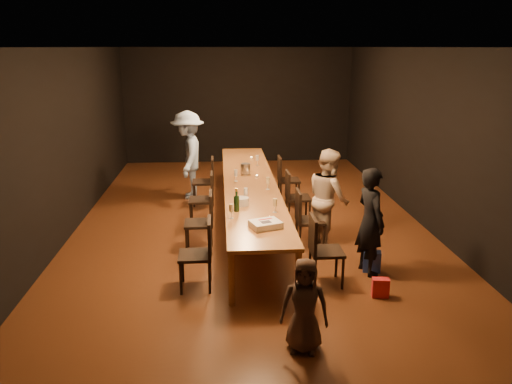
{
  "coord_description": "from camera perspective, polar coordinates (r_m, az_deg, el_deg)",
  "views": [
    {
      "loc": [
        -0.51,
        -8.31,
        3.01
      ],
      "look_at": [
        -0.0,
        -1.46,
        1.0
      ],
      "focal_mm": 35.0,
      "sensor_mm": 36.0,
      "label": 1
    }
  ],
  "objects": [
    {
      "name": "ground",
      "position": [
        8.86,
        -0.68,
        -3.58
      ],
      "size": [
        10.0,
        10.0,
        0.0
      ],
      "primitive_type": "plane",
      "color": "#432110",
      "rests_on": "ground"
    },
    {
      "name": "room_shell",
      "position": [
        8.38,
        -0.73,
        9.9
      ],
      "size": [
        6.04,
        10.04,
        3.02
      ],
      "color": "black",
      "rests_on": "ground"
    },
    {
      "name": "table",
      "position": [
        8.64,
        -0.7,
        0.8
      ],
      "size": [
        0.9,
        6.0,
        0.75
      ],
      "color": "brown",
      "rests_on": "ground"
    },
    {
      "name": "chair_right_0",
      "position": [
        6.58,
        8.08,
        -6.63
      ],
      "size": [
        0.42,
        0.42,
        0.93
      ],
      "primitive_type": null,
      "rotation": [
        0.0,
        0.0,
        -1.57
      ],
      "color": "black",
      "rests_on": "ground"
    },
    {
      "name": "chair_right_1",
      "position": [
        7.68,
        6.22,
        -3.17
      ],
      "size": [
        0.42,
        0.42,
        0.93
      ],
      "primitive_type": null,
      "rotation": [
        0.0,
        0.0,
        -1.57
      ],
      "color": "black",
      "rests_on": "ground"
    },
    {
      "name": "chair_right_2",
      "position": [
        8.8,
        4.84,
        -0.58
      ],
      "size": [
        0.42,
        0.42,
        0.93
      ],
      "primitive_type": null,
      "rotation": [
        0.0,
        0.0,
        -1.57
      ],
      "color": "black",
      "rests_on": "ground"
    },
    {
      "name": "chair_right_3",
      "position": [
        9.94,
        3.78,
        1.42
      ],
      "size": [
        0.42,
        0.42,
        0.93
      ],
      "primitive_type": null,
      "rotation": [
        0.0,
        0.0,
        -1.57
      ],
      "color": "black",
      "rests_on": "ground"
    },
    {
      "name": "chair_left_0",
      "position": [
        6.45,
        -6.97,
        -7.08
      ],
      "size": [
        0.42,
        0.42,
        0.93
      ],
      "primitive_type": null,
      "rotation": [
        0.0,
        0.0,
        1.57
      ],
      "color": "black",
      "rests_on": "ground"
    },
    {
      "name": "chair_left_1",
      "position": [
        7.56,
        -6.58,
        -3.48
      ],
      "size": [
        0.42,
        0.42,
        0.93
      ],
      "primitive_type": null,
      "rotation": [
        0.0,
        0.0,
        1.57
      ],
      "color": "black",
      "rests_on": "ground"
    },
    {
      "name": "chair_left_2",
      "position": [
        8.7,
        -6.29,
        -0.82
      ],
      "size": [
        0.42,
        0.42,
        0.93
      ],
      "primitive_type": null,
      "rotation": [
        0.0,
        0.0,
        1.57
      ],
      "color": "black",
      "rests_on": "ground"
    },
    {
      "name": "chair_left_3",
      "position": [
        9.85,
        -6.07,
        1.23
      ],
      "size": [
        0.42,
        0.42,
        0.93
      ],
      "primitive_type": null,
      "rotation": [
        0.0,
        0.0,
        1.57
      ],
      "color": "black",
      "rests_on": "ground"
    },
    {
      "name": "woman_birthday",
      "position": [
        6.91,
        12.94,
        -3.29
      ],
      "size": [
        0.48,
        0.61,
        1.49
      ],
      "primitive_type": "imported",
      "rotation": [
        0.0,
        0.0,
        1.82
      ],
      "color": "black",
      "rests_on": "ground"
    },
    {
      "name": "woman_tan",
      "position": [
        7.77,
        8.28,
        -0.66
      ],
      "size": [
        0.71,
        0.84,
        1.53
      ],
      "primitive_type": "imported",
      "rotation": [
        0.0,
        0.0,
        1.76
      ],
      "color": "beige",
      "rests_on": "ground"
    },
    {
      "name": "man_blue",
      "position": [
        10.24,
        -7.74,
        4.2
      ],
      "size": [
        0.68,
        1.16,
        1.78
      ],
      "primitive_type": "imported",
      "rotation": [
        0.0,
        0.0,
        -1.56
      ],
      "color": "#9BBCF0",
      "rests_on": "ground"
    },
    {
      "name": "child",
      "position": [
        5.17,
        5.57,
        -12.77
      ],
      "size": [
        0.55,
        0.42,
        1.0
      ],
      "primitive_type": "imported",
      "rotation": [
        0.0,
        0.0,
        -0.23
      ],
      "color": "#453127",
      "rests_on": "ground"
    },
    {
      "name": "gift_bag_red",
      "position": [
        6.51,
        14.03,
        -10.57
      ],
      "size": [
        0.22,
        0.14,
        0.25
      ],
      "primitive_type": "cube",
      "rotation": [
        0.0,
        0.0,
        -0.14
      ],
      "color": "red",
      "rests_on": "ground"
    },
    {
      "name": "gift_bag_blue",
      "position": [
        7.16,
        13.1,
        -7.71
      ],
      "size": [
        0.27,
        0.21,
        0.3
      ],
      "primitive_type": "cube",
      "rotation": [
        0.0,
        0.0,
        -0.26
      ],
      "color": "#243F9F",
      "rests_on": "ground"
    },
    {
      "name": "birthday_cake",
      "position": [
        6.48,
        1.1,
        -3.71
      ],
      "size": [
        0.45,
        0.41,
        0.09
      ],
      "rotation": [
        0.0,
        0.0,
        0.34
      ],
      "color": "white",
      "rests_on": "table"
    },
    {
      "name": "plate_stack",
      "position": [
        7.37,
        -1.64,
        -1.08
      ],
      "size": [
        0.26,
        0.26,
        0.12
      ],
      "primitive_type": "cylinder",
      "rotation": [
        0.0,
        0.0,
        0.26
      ],
      "color": "silver",
      "rests_on": "table"
    },
    {
      "name": "champagne_bottle",
      "position": [
        7.08,
        -2.24,
        -0.91
      ],
      "size": [
        0.1,
        0.1,
        0.34
      ],
      "primitive_type": null,
      "rotation": [
        0.0,
        0.0,
        0.39
      ],
      "color": "black",
      "rests_on": "table"
    },
    {
      "name": "ice_bucket",
      "position": [
        9.18,
        -1.2,
        2.67
      ],
      "size": [
        0.22,
        0.22,
        0.2
      ],
      "primitive_type": "cylinder",
      "rotation": [
        0.0,
        0.0,
        0.23
      ],
      "color": "#ACABB0",
      "rests_on": "table"
    },
    {
      "name": "wineglass_0",
      "position": [
        6.8,
        -2.83,
        -2.22
      ],
      "size": [
        0.06,
        0.06,
        0.21
      ],
      "primitive_type": null,
      "color": "beige",
      "rests_on": "table"
    },
    {
      "name": "wineglass_1",
      "position": [
        7.04,
        2.18,
        -1.56
      ],
      "size": [
        0.06,
        0.06,
        0.21
      ],
      "primitive_type": null,
      "color": "beige",
      "rests_on": "table"
    },
    {
      "name": "wineglass_2",
      "position": [
        7.56,
        -1.18,
        -0.29
      ],
      "size": [
        0.06,
        0.06,
        0.21
      ],
      "primitive_type": null,
      "color": "silver",
      "rests_on": "table"
    },
    {
      "name": "wineglass_3",
      "position": [
        8.18,
        1.36,
        1.0
      ],
      "size": [
        0.06,
        0.06,
        0.21
      ],
      "primitive_type": null,
      "color": "beige",
      "rests_on": "table"
    },
    {
      "name": "wineglass_4",
      "position": [
        8.69,
        -2.31,
        1.9
      ],
      "size": [
        0.06,
        0.06,
        0.21
      ],
      "primitive_type": null,
      "color": "silver",
      "rests_on": "table"
    },
    {
      "name": "wineglass_5",
      "position": [
        9.85,
        0.15,
        3.64
      ],
      "size": [
        0.06,
        0.06,
        0.21
      ],
      "primitive_type": null,
      "color": "silver",
      "rests_on": "table"
    },
    {
      "name": "tealight_near",
      "position": [
        6.79,
        1.58,
        -3.03
      ],
      "size": [
        0.05,
        0.05,
        0.03
      ],
      "primitive_type": "cylinder",
      "color": "#B2B7B2",
      "rests_on": "table"
    },
    {
      "name": "tealight_mid",
      "position": [
        8.99,
        0.11,
        1.83
      ],
      "size": [
        0.05,
        0.05,
        0.03
      ],
      "primitive_type": "cylinder",
      "color": "#B2B7B2",
      "rests_on": "table"
    },
    {
      "name": "tealight_far",
      "position": [
        10.49,
        -0.53,
        3.93
      ],
      "size": [
        0.05,
        0.05,
        0.03
      ],
      "primitive_type": "cylinder",
      "color": "#B2B7B2",
      "rests_on": "table"
    }
  ]
}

